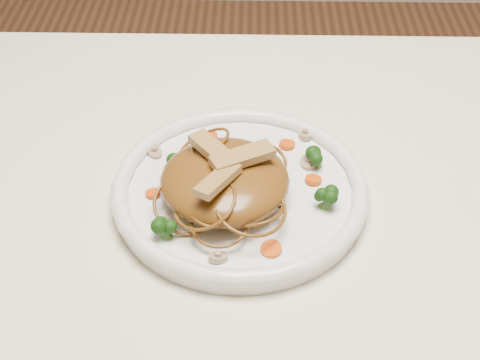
{
  "coord_description": "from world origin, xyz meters",
  "views": [
    {
      "loc": [
        -0.06,
        -0.57,
        1.3
      ],
      "look_at": [
        -0.07,
        0.02,
        0.78
      ],
      "focal_mm": 51.66,
      "sensor_mm": 36.0,
      "label": 1
    }
  ],
  "objects": [
    {
      "name": "mushroom_1",
      "position": [
        0.01,
        0.07,
        0.77
      ],
      "size": [
        0.03,
        0.03,
        0.01
      ],
      "primitive_type": "cylinder",
      "rotation": [
        0.0,
        0.0,
        1.61
      ],
      "color": "tan",
      "rests_on": "plate"
    },
    {
      "name": "mushroom_2",
      "position": [
        -0.18,
        0.08,
        0.77
      ],
      "size": [
        0.03,
        0.03,
        0.01
      ],
      "primitive_type": "cylinder",
      "rotation": [
        0.0,
        0.0,
        -1.0
      ],
      "color": "tan",
      "rests_on": "plate"
    },
    {
      "name": "plate",
      "position": [
        -0.07,
        0.02,
        0.76
      ],
      "size": [
        0.36,
        0.36,
        0.02
      ],
      "primitive_type": "cylinder",
      "rotation": [
        0.0,
        0.0,
        -0.29
      ],
      "color": "white",
      "rests_on": "table"
    },
    {
      "name": "mushroom_3",
      "position": [
        0.01,
        0.12,
        0.77
      ],
      "size": [
        0.03,
        0.03,
        0.01
      ],
      "primitive_type": "cylinder",
      "rotation": [
        0.0,
        0.0,
        1.7
      ],
      "color": "tan",
      "rests_on": "plate"
    },
    {
      "name": "carrot_0",
      "position": [
        -0.01,
        0.1,
        0.77
      ],
      "size": [
        0.02,
        0.02,
        0.0
      ],
      "primitive_type": "cylinder",
      "rotation": [
        0.0,
        0.0,
        -0.08
      ],
      "color": "#CF5307",
      "rests_on": "plate"
    },
    {
      "name": "broccoli_0",
      "position": [
        0.02,
        0.06,
        0.78
      ],
      "size": [
        0.04,
        0.04,
        0.03
      ],
      "primitive_type": null,
      "rotation": [
        0.0,
        0.0,
        0.36
      ],
      "color": "#173E0D",
      "rests_on": "plate"
    },
    {
      "name": "carrot_2",
      "position": [
        0.01,
        0.04,
        0.77
      ],
      "size": [
        0.02,
        0.02,
        0.0
      ],
      "primitive_type": "cylinder",
      "rotation": [
        0.0,
        0.0,
        0.32
      ],
      "color": "#CF5307",
      "rests_on": "plate"
    },
    {
      "name": "broccoli_1",
      "position": [
        -0.15,
        0.04,
        0.78
      ],
      "size": [
        0.03,
        0.03,
        0.03
      ],
      "primitive_type": null,
      "rotation": [
        0.0,
        0.0,
        -0.24
      ],
      "color": "#173E0D",
      "rests_on": "plate"
    },
    {
      "name": "carrot_1",
      "position": [
        -0.17,
        0.01,
        0.77
      ],
      "size": [
        0.02,
        0.02,
        0.0
      ],
      "primitive_type": "cylinder",
      "rotation": [
        0.0,
        0.0,
        0.29
      ],
      "color": "#CF5307",
      "rests_on": "plate"
    },
    {
      "name": "carrot_3",
      "position": [
        -0.11,
        0.11,
        0.77
      ],
      "size": [
        0.02,
        0.02,
        0.0
      ],
      "primitive_type": "cylinder",
      "rotation": [
        0.0,
        0.0,
        -0.01
      ],
      "color": "#CF5307",
      "rests_on": "plate"
    },
    {
      "name": "chicken_a",
      "position": [
        -0.07,
        0.01,
        0.82
      ],
      "size": [
        0.07,
        0.05,
        0.01
      ],
      "primitive_type": "cube",
      "rotation": [
        0.0,
        0.0,
        0.48
      ],
      "color": "#AB8751",
      "rests_on": "noodle_mound"
    },
    {
      "name": "noodle_mound",
      "position": [
        -0.09,
        0.01,
        0.79
      ],
      "size": [
        0.17,
        0.17,
        0.05
      ],
      "primitive_type": "ellipsoid",
      "rotation": [
        0.0,
        0.0,
        -0.21
      ],
      "color": "brown",
      "rests_on": "plate"
    },
    {
      "name": "mushroom_0",
      "position": [
        -0.09,
        -0.09,
        0.77
      ],
      "size": [
        0.03,
        0.03,
        0.01
      ],
      "primitive_type": "cylinder",
      "rotation": [
        0.0,
        0.0,
        0.3
      ],
      "color": "tan",
      "rests_on": "plate"
    },
    {
      "name": "chicken_b",
      "position": [
        -0.1,
        0.02,
        0.82
      ],
      "size": [
        0.06,
        0.07,
        0.01
      ],
      "primitive_type": "cube",
      "rotation": [
        0.0,
        0.0,
        2.28
      ],
      "color": "#AB8751",
      "rests_on": "noodle_mound"
    },
    {
      "name": "carrot_4",
      "position": [
        -0.04,
        -0.08,
        0.77
      ],
      "size": [
        0.03,
        0.03,
        0.0
      ],
      "primitive_type": "cylinder",
      "rotation": [
        0.0,
        0.0,
        -0.38
      ],
      "color": "#CF5307",
      "rests_on": "plate"
    },
    {
      "name": "table",
      "position": [
        0.0,
        0.0,
        0.65
      ],
      "size": [
        1.2,
        0.8,
        0.75
      ],
      "color": "white",
      "rests_on": "ground"
    },
    {
      "name": "broccoli_3",
      "position": [
        0.02,
        -0.01,
        0.78
      ],
      "size": [
        0.04,
        0.04,
        0.03
      ],
      "primitive_type": null,
      "rotation": [
        0.0,
        0.0,
        0.25
      ],
      "color": "#173E0D",
      "rests_on": "plate"
    },
    {
      "name": "broccoli_2",
      "position": [
        -0.15,
        -0.06,
        0.78
      ],
      "size": [
        0.03,
        0.03,
        0.03
      ],
      "primitive_type": null,
      "rotation": [
        0.0,
        0.0,
        0.25
      ],
      "color": "#173E0D",
      "rests_on": "plate"
    },
    {
      "name": "chicken_c",
      "position": [
        -0.09,
        -0.03,
        0.82
      ],
      "size": [
        0.05,
        0.06,
        0.01
      ],
      "primitive_type": "cube",
      "rotation": [
        0.0,
        0.0,
        4.15
      ],
      "color": "#AB8751",
      "rests_on": "noodle_mound"
    }
  ]
}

